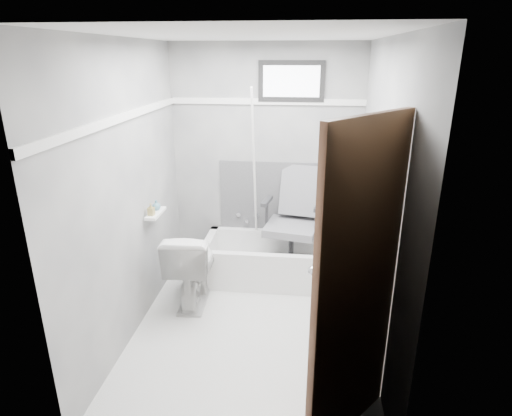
# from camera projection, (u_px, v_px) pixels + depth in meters

# --- Properties ---
(floor) EXTENTS (2.60, 2.60, 0.00)m
(floor) POSITION_uv_depth(u_px,v_px,m) (252.00, 328.00, 3.77)
(floor) COLOR white
(floor) RESTS_ON ground
(ceiling) EXTENTS (2.60, 2.60, 0.00)m
(ceiling) POSITION_uv_depth(u_px,v_px,m) (250.00, 35.00, 2.95)
(ceiling) COLOR silver
(ceiling) RESTS_ON floor
(wall_back) EXTENTS (2.00, 0.02, 2.40)m
(wall_back) POSITION_uv_depth(u_px,v_px,m) (266.00, 161.00, 4.58)
(wall_back) COLOR slate
(wall_back) RESTS_ON floor
(wall_front) EXTENTS (2.00, 0.02, 2.40)m
(wall_front) POSITION_uv_depth(u_px,v_px,m) (219.00, 281.00, 2.15)
(wall_front) COLOR slate
(wall_front) RESTS_ON floor
(wall_left) EXTENTS (0.02, 2.60, 2.40)m
(wall_left) POSITION_uv_depth(u_px,v_px,m) (129.00, 195.00, 3.47)
(wall_left) COLOR slate
(wall_left) RESTS_ON floor
(wall_right) EXTENTS (0.02, 2.60, 2.40)m
(wall_right) POSITION_uv_depth(u_px,v_px,m) (381.00, 204.00, 3.26)
(wall_right) COLOR slate
(wall_right) RESTS_ON floor
(bathtub) EXTENTS (1.50, 0.70, 0.42)m
(bathtub) POSITION_uv_depth(u_px,v_px,m) (275.00, 260.00, 4.55)
(bathtub) COLOR white
(bathtub) RESTS_ON floor
(office_chair) EXTENTS (0.71, 0.71, 1.06)m
(office_chair) POSITION_uv_depth(u_px,v_px,m) (292.00, 221.00, 4.43)
(office_chair) COLOR slate
(office_chair) RESTS_ON bathtub
(toilet) EXTENTS (0.46, 0.78, 0.74)m
(toilet) POSITION_uv_depth(u_px,v_px,m) (192.00, 266.00, 4.08)
(toilet) COLOR silver
(toilet) RESTS_ON floor
(door) EXTENTS (0.78, 0.78, 2.00)m
(door) POSITION_uv_depth(u_px,v_px,m) (415.00, 325.00, 2.13)
(door) COLOR #562F20
(door) RESTS_ON floor
(window) EXTENTS (0.66, 0.04, 0.40)m
(window) POSITION_uv_depth(u_px,v_px,m) (291.00, 81.00, 4.26)
(window) COLOR black
(window) RESTS_ON wall_back
(backerboard) EXTENTS (1.50, 0.02, 0.78)m
(backerboard) POSITION_uv_depth(u_px,v_px,m) (288.00, 197.00, 4.68)
(backerboard) COLOR #4C4C4F
(backerboard) RESTS_ON wall_back
(trim_back) EXTENTS (2.00, 0.02, 0.06)m
(trim_back) POSITION_uv_depth(u_px,v_px,m) (266.00, 101.00, 4.35)
(trim_back) COLOR white
(trim_back) RESTS_ON wall_back
(trim_left) EXTENTS (0.02, 2.60, 0.06)m
(trim_left) POSITION_uv_depth(u_px,v_px,m) (122.00, 117.00, 3.25)
(trim_left) COLOR white
(trim_left) RESTS_ON wall_left
(pole) EXTENTS (0.02, 0.51, 1.89)m
(pole) POSITION_uv_depth(u_px,v_px,m) (255.00, 180.00, 4.41)
(pole) COLOR silver
(pole) RESTS_ON bathtub
(shelf) EXTENTS (0.10, 0.32, 0.02)m
(shelf) POSITION_uv_depth(u_px,v_px,m) (156.00, 213.00, 3.92)
(shelf) COLOR white
(shelf) RESTS_ON wall_left
(soap_bottle_a) EXTENTS (0.06, 0.06, 0.12)m
(soap_bottle_a) POSITION_uv_depth(u_px,v_px,m) (151.00, 210.00, 3.82)
(soap_bottle_a) COLOR #A08F50
(soap_bottle_a) RESTS_ON shelf
(soap_bottle_b) EXTENTS (0.08, 0.08, 0.10)m
(soap_bottle_b) POSITION_uv_depth(u_px,v_px,m) (156.00, 205.00, 3.95)
(soap_bottle_b) COLOR teal
(soap_bottle_b) RESTS_ON shelf
(faucet) EXTENTS (0.26, 0.10, 0.16)m
(faucet) POSITION_uv_depth(u_px,v_px,m) (247.00, 217.00, 4.79)
(faucet) COLOR silver
(faucet) RESTS_ON wall_back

